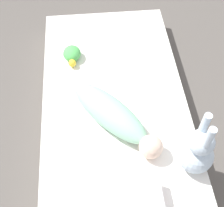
# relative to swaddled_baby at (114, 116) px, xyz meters

# --- Properties ---
(ground_plane) EXTENTS (12.00, 12.00, 0.00)m
(ground_plane) POSITION_rel_swaddled_baby_xyz_m (-0.15, 0.02, -0.20)
(ground_plane) COLOR #514C47
(bed_mattress) EXTENTS (1.45, 0.76, 0.14)m
(bed_mattress) POSITION_rel_swaddled_baby_xyz_m (-0.15, 0.02, -0.13)
(bed_mattress) COLOR white
(bed_mattress) RESTS_ON ground_plane
(swaddled_baby) EXTENTS (0.49, 0.44, 0.13)m
(swaddled_baby) POSITION_rel_swaddled_baby_xyz_m (0.00, 0.00, 0.00)
(swaddled_baby) COLOR #99D6B2
(swaddled_baby) RESTS_ON bed_mattress
(bunny_plush) EXTENTS (0.16, 0.16, 0.35)m
(bunny_plush) POSITION_rel_swaddled_baby_xyz_m (0.25, 0.33, 0.05)
(bunny_plush) COLOR silver
(bunny_plush) RESTS_ON bed_mattress
(turtle_plush) EXTENTS (0.15, 0.10, 0.07)m
(turtle_plush) POSITION_rel_swaddled_baby_xyz_m (-0.48, -0.20, -0.03)
(turtle_plush) COLOR #51B756
(turtle_plush) RESTS_ON bed_mattress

